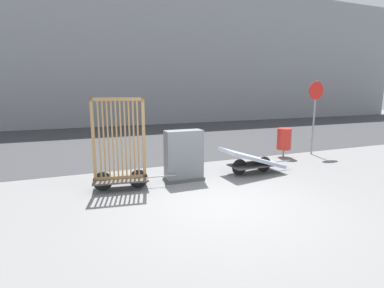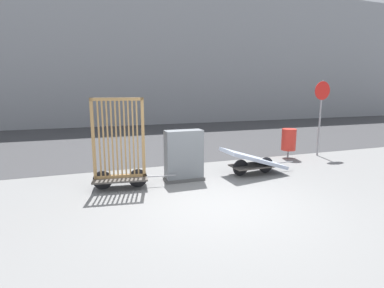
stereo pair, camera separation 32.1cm
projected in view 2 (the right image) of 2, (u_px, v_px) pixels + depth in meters
name	position (u px, v px, depth m)	size (l,w,h in m)	color
ground_plane	(219.00, 204.00, 6.14)	(60.00, 60.00, 0.00)	slate
road_strip	(143.00, 138.00, 14.23)	(56.00, 10.72, 0.01)	#38383A
building_facade	(121.00, 55.00, 20.22)	(48.00, 4.00, 9.23)	gray
bike_cart_with_bedframe	(120.00, 156.00, 6.97)	(1.98, 0.80, 2.13)	#4C4742
bike_cart_with_mattress	(254.00, 160.00, 8.22)	(2.20, 0.89, 0.75)	#4C4742
utility_cabinet	(184.00, 157.00, 7.63)	(1.01, 0.45, 1.30)	#4C4C4C
trash_bin	(289.00, 140.00, 10.11)	(0.48, 0.48, 1.00)	gray
sign_post	(321.00, 106.00, 10.31)	(0.63, 0.06, 2.63)	gray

